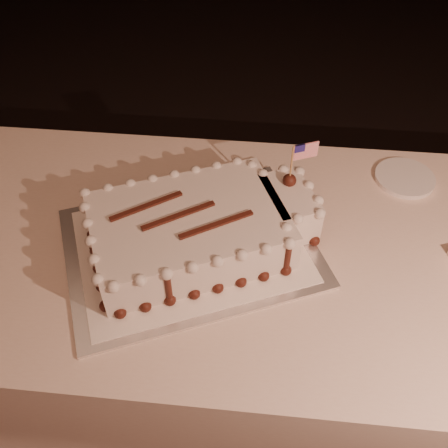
# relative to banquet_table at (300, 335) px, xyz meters

# --- Properties ---
(banquet_table) EXTENTS (2.40, 0.80, 0.75)m
(banquet_table) POSITION_rel_banquet_table_xyz_m (0.00, 0.00, 0.00)
(banquet_table) COLOR beige
(banquet_table) RESTS_ON ground
(cake_board) EXTENTS (0.69, 0.61, 0.01)m
(cake_board) POSITION_rel_banquet_table_xyz_m (-0.30, -0.02, 0.38)
(cake_board) COLOR silver
(cake_board) RESTS_ON banquet_table
(doily) EXTENTS (0.62, 0.55, 0.00)m
(doily) POSITION_rel_banquet_table_xyz_m (-0.30, -0.02, 0.38)
(doily) COLOR white
(doily) RESTS_ON cake_board
(sheet_cake) EXTENTS (0.56, 0.43, 0.21)m
(sheet_cake) POSITION_rel_banquet_table_xyz_m (-0.27, -0.01, 0.44)
(sheet_cake) COLOR silver
(sheet_cake) RESTS_ON doily
(side_plate) EXTENTS (0.16, 0.16, 0.01)m
(side_plate) POSITION_rel_banquet_table_xyz_m (0.24, 0.28, 0.38)
(side_plate) COLOR silver
(side_plate) RESTS_ON banquet_table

